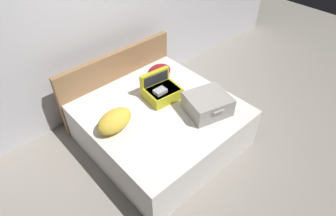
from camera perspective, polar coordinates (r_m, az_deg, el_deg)
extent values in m
plane|color=gray|center=(3.81, 2.73, -9.48)|extent=(12.00, 12.00, 0.00)
cube|color=silver|center=(4.09, -13.80, 16.36)|extent=(8.00, 0.10, 2.60)
cube|color=silver|center=(3.80, -1.38, -3.34)|extent=(1.81, 1.80, 0.56)
cube|color=olive|center=(4.25, -9.86, 5.24)|extent=(1.84, 0.08, 0.97)
cube|color=gray|center=(3.54, 7.85, 0.48)|extent=(0.61, 0.57, 0.18)
cube|color=#28282D|center=(3.52, 7.89, 0.82)|extent=(0.53, 0.50, 0.13)
cube|color=#99999E|center=(3.40, 7.27, 0.85)|extent=(0.14, 0.13, 0.04)
cube|color=gray|center=(3.47, 8.03, 1.97)|extent=(0.61, 0.57, 0.05)
cube|color=gray|center=(3.34, 10.18, -0.72)|extent=(0.15, 0.06, 0.02)
cube|color=gold|center=(3.72, -0.97, 2.86)|extent=(0.46, 0.36, 0.15)
cube|color=#28282D|center=(3.70, -0.97, 3.14)|extent=(0.40, 0.32, 0.11)
cube|color=#99999E|center=(3.60, -1.59, 3.34)|extent=(0.16, 0.12, 0.06)
cube|color=gold|center=(3.79, -2.65, 5.28)|extent=(0.43, 0.11, 0.32)
cube|color=#28282D|center=(3.77, -2.35, 5.03)|extent=(0.36, 0.05, 0.27)
ellipsoid|color=maroon|center=(4.11, -1.81, 7.27)|extent=(0.39, 0.31, 0.18)
ellipsoid|color=gold|center=(3.34, -10.64, -2.52)|extent=(0.51, 0.38, 0.22)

